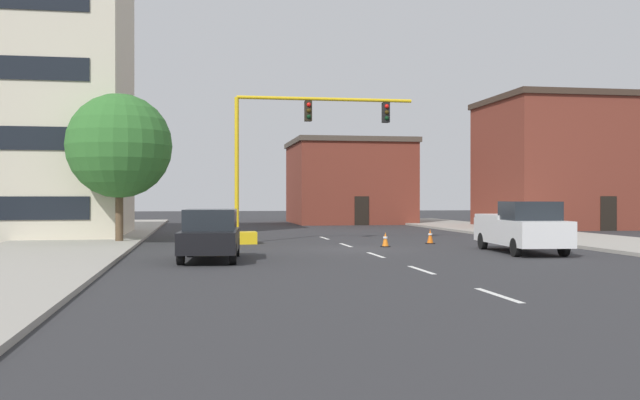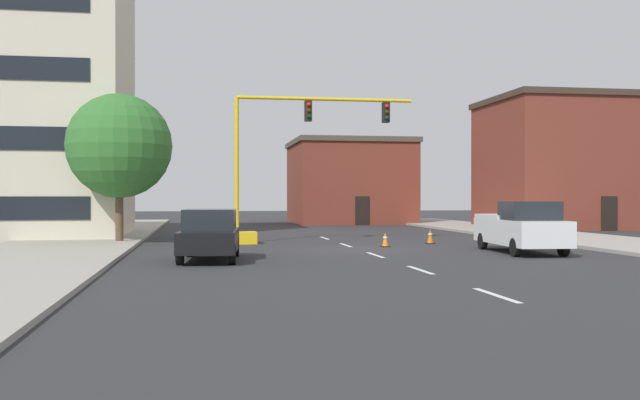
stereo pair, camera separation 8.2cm
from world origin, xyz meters
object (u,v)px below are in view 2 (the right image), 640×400
at_px(tree_left_near, 119,146).
at_px(traffic_cone_roadside_a, 385,240).
at_px(traffic_signal_gantry, 262,195).
at_px(traffic_cone_roadside_b, 430,236).
at_px(pickup_truck_white, 521,228).
at_px(sedan_black_near_left, 210,234).

relative_size(tree_left_near, traffic_cone_roadside_a, 10.87).
bearing_deg(traffic_cone_roadside_a, traffic_signal_gantry, 147.85).
distance_m(traffic_cone_roadside_a, traffic_cone_roadside_b, 3.04).
height_order(traffic_signal_gantry, traffic_cone_roadside_b, traffic_signal_gantry).
bearing_deg(tree_left_near, pickup_truck_white, -26.78).
bearing_deg(sedan_black_near_left, pickup_truck_white, 6.51).
bearing_deg(pickup_truck_white, traffic_signal_gantry, 142.62).
relative_size(traffic_signal_gantry, traffic_cone_roadside_b, 13.36).
xyz_separation_m(tree_left_near, traffic_cone_roadside_b, (14.10, -2.37, -4.16)).
bearing_deg(traffic_signal_gantry, traffic_cone_roadside_a, -32.15).
xyz_separation_m(pickup_truck_white, sedan_black_near_left, (-11.90, -1.36, -0.09)).
distance_m(tree_left_near, traffic_cone_roadside_b, 14.89).
bearing_deg(traffic_cone_roadside_b, sedan_black_near_left, -145.27).
distance_m(sedan_black_near_left, traffic_cone_roadside_b, 12.32).
relative_size(traffic_cone_roadside_a, traffic_cone_roadside_b, 0.92).
bearing_deg(traffic_signal_gantry, traffic_cone_roadside_b, -11.28).
xyz_separation_m(pickup_truck_white, traffic_cone_roadside_a, (-4.35, 4.01, -0.66)).
distance_m(sedan_black_near_left, traffic_cone_roadside_a, 9.28).
bearing_deg(traffic_cone_roadside_b, tree_left_near, 170.47).
relative_size(tree_left_near, pickup_truck_white, 1.25).
distance_m(traffic_signal_gantry, tree_left_near, 6.94).
xyz_separation_m(traffic_signal_gantry, sedan_black_near_left, (-2.52, -8.52, -1.37)).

